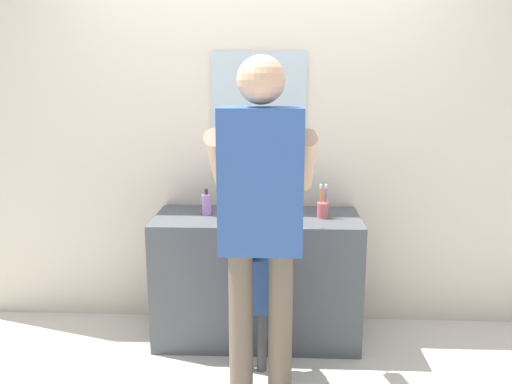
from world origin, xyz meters
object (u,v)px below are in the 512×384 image
at_px(adult_parent, 261,202).
at_px(child_toddler, 254,293).
at_px(soap_bottle, 206,204).
at_px(toothbrush_cup, 323,209).

bearing_deg(adult_parent, child_toddler, 100.61).
xyz_separation_m(child_toddler, adult_parent, (0.05, -0.25, 0.58)).
xyz_separation_m(soap_bottle, child_toddler, (0.32, -0.43, -0.41)).
relative_size(toothbrush_cup, soap_bottle, 1.25).
bearing_deg(toothbrush_cup, child_toddler, -136.21).
xyz_separation_m(toothbrush_cup, soap_bottle, (-0.72, 0.04, 0.01)).
bearing_deg(child_toddler, toothbrush_cup, 43.79).
distance_m(toothbrush_cup, child_toddler, 0.68).
bearing_deg(toothbrush_cup, adult_parent, -119.30).
height_order(toothbrush_cup, soap_bottle, toothbrush_cup).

